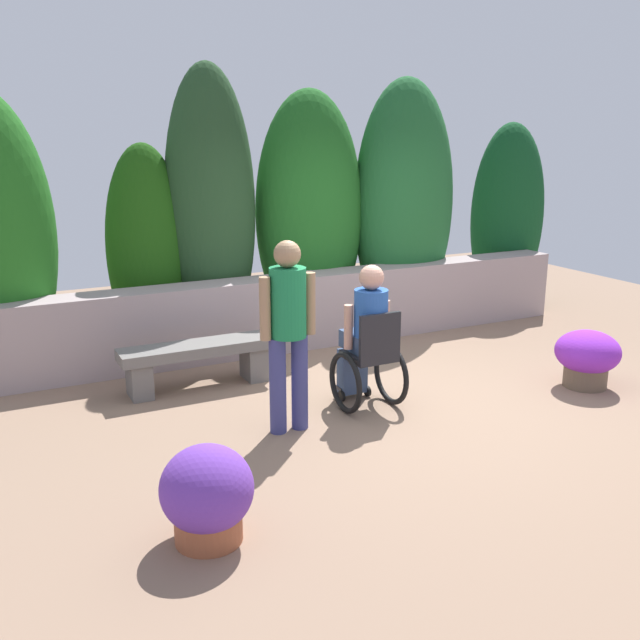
% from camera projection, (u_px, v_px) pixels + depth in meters
% --- Properties ---
extents(ground_plane, '(12.74, 12.74, 0.00)m').
position_uv_depth(ground_plane, '(399.00, 399.00, 6.68)').
color(ground_plane, '#8A6D57').
extents(stone_retaining_wall, '(7.00, 0.41, 0.85)m').
position_uv_depth(stone_retaining_wall, '(308.00, 310.00, 8.28)').
color(stone_retaining_wall, '#A08E8E').
rests_on(stone_retaining_wall, ground).
extents(hedge_backdrop, '(7.99, 1.15, 3.20)m').
position_uv_depth(hedge_backdrop, '(283.00, 217.00, 8.44)').
color(hedge_backdrop, '#21661C').
rests_on(hedge_backdrop, ground).
extents(stone_bench, '(1.52, 0.37, 0.45)m').
position_uv_depth(stone_bench, '(198.00, 358.00, 6.92)').
color(stone_bench, slate).
rests_on(stone_bench, ground).
extents(person_in_wheelchair, '(0.53, 0.66, 1.33)m').
position_uv_depth(person_in_wheelchair, '(367.00, 342.00, 6.36)').
color(person_in_wheelchair, black).
rests_on(person_in_wheelchair, ground).
extents(person_standing_companion, '(0.49, 0.30, 1.62)m').
position_uv_depth(person_standing_companion, '(288.00, 324.00, 5.76)').
color(person_standing_companion, navy).
rests_on(person_standing_companion, ground).
extents(flower_pot_purple_near, '(0.58, 0.58, 0.62)m').
position_uv_depth(flower_pot_purple_near, '(207.00, 496.00, 4.31)').
color(flower_pot_purple_near, '#985033').
rests_on(flower_pot_purple_near, ground).
extents(flower_pot_terracotta_by_wall, '(0.63, 0.63, 0.57)m').
position_uv_depth(flower_pot_terracotta_by_wall, '(587.00, 356.00, 6.95)').
color(flower_pot_terracotta_by_wall, brown).
rests_on(flower_pot_terracotta_by_wall, ground).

